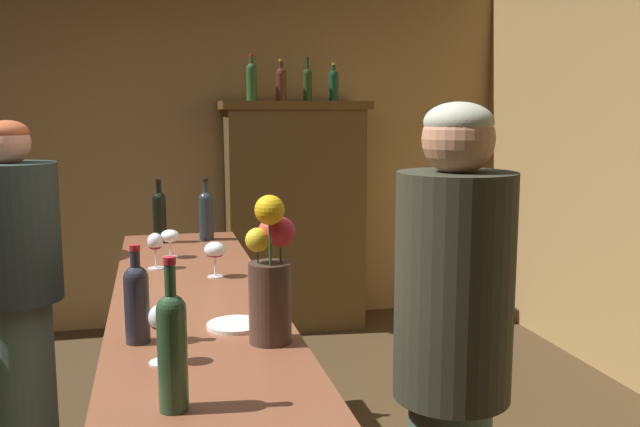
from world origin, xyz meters
The scene contains 19 objects.
wall_back centered at (0.00, 2.99, 1.41)m, with size 5.96×0.12×2.83m, color #AB8553.
bar_counter centered at (0.33, 0.02, 0.50)m, with size 0.56×2.55×0.99m.
display_cabinet centered at (1.23, 2.67, 0.88)m, with size 1.08×0.47×1.70m.
wine_bottle_syrah centered at (0.46, 1.09, 1.13)m, with size 0.07×0.07×0.31m.
wine_bottle_rose centered at (0.24, -0.93, 1.14)m, with size 0.06×0.06×0.34m.
wine_bottle_riesling centered at (0.23, 1.07, 1.13)m, with size 0.06×0.06×0.31m.
wine_bottle_chardonnay centered at (0.15, -0.45, 1.11)m, with size 0.07×0.07×0.28m.
wine_glass_front centered at (0.27, 0.69, 1.08)m, with size 0.08×0.08×0.13m.
wine_glass_mid centered at (0.21, 0.49, 1.09)m, with size 0.07×0.07×0.15m.
wine_glass_rear centered at (0.22, -0.63, 1.10)m, with size 0.07×0.07×0.16m.
wine_glass_spare centered at (0.43, 0.28, 1.09)m, with size 0.08×0.08×0.14m.
flower_arrangement centered at (0.52, -0.54, 1.18)m, with size 0.14×0.14×0.42m.
cheese_plate centered at (0.44, -0.37, 1.00)m, with size 0.17×0.17×0.01m, color white.
display_bottle_left centered at (0.92, 2.67, 1.85)m, with size 0.08×0.08×0.33m.
display_bottle_midleft centered at (1.13, 2.67, 1.83)m, with size 0.08×0.08×0.30m.
display_bottle_center centered at (1.33, 2.67, 1.83)m, with size 0.07×0.07×0.31m.
display_bottle_midright centered at (1.53, 2.67, 1.83)m, with size 0.07×0.07×0.28m.
patron_tall centered at (-0.40, 0.84, 0.86)m, with size 0.39×0.39×1.59m.
bartender centered at (0.99, -0.71, 0.92)m, with size 0.32×0.32×1.66m.
Camera 1 is at (0.21, -2.41, 1.64)m, focal length 39.23 mm.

